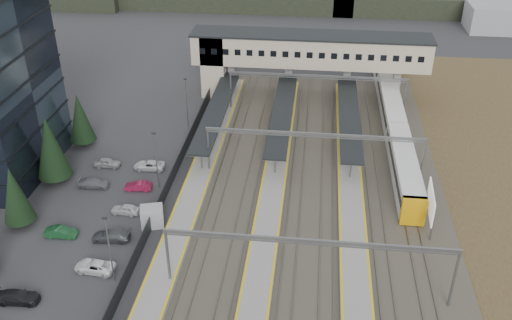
# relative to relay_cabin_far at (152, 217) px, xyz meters

# --- Properties ---
(ground) EXTENTS (220.00, 220.00, 0.00)m
(ground) POSITION_rel_relay_cabin_far_xyz_m (6.59, -1.89, -1.20)
(ground) COLOR #2B2B2D
(ground) RESTS_ON ground
(car_park) EXTENTS (10.55, 44.68, 1.29)m
(car_park) POSITION_rel_relay_cabin_far_xyz_m (-6.54, -8.94, -0.60)
(car_park) COLOR #A8A9AD
(car_park) RESTS_ON ground
(lampposts) EXTENTS (0.50, 53.25, 8.07)m
(lampposts) POSITION_rel_relay_cabin_far_xyz_m (-1.41, -0.64, 3.13)
(lampposts) COLOR slate
(lampposts) RESTS_ON ground
(fence) EXTENTS (0.08, 90.00, 2.00)m
(fence) POSITION_rel_relay_cabin_far_xyz_m (0.09, 3.11, -0.20)
(fence) COLOR #26282B
(fence) RESTS_ON ground
(relay_cabin_far) EXTENTS (3.12, 2.82, 2.40)m
(relay_cabin_far) POSITION_rel_relay_cabin_far_xyz_m (0.00, 0.00, 0.00)
(relay_cabin_far) COLOR #97999B
(relay_cabin_far) RESTS_ON ground
(rail_corridor) EXTENTS (34.00, 90.00, 0.92)m
(rail_corridor) POSITION_rel_relay_cabin_far_xyz_m (15.93, 3.11, -0.91)
(rail_corridor) COLOR #3C3830
(rail_corridor) RESTS_ON ground
(canopies) EXTENTS (23.10, 30.00, 3.28)m
(canopies) POSITION_rel_relay_cabin_far_xyz_m (13.59, 25.11, 2.72)
(canopies) COLOR black
(canopies) RESTS_ON ground
(footbridge) EXTENTS (40.40, 6.40, 11.20)m
(footbridge) POSITION_rel_relay_cabin_far_xyz_m (14.30, 40.10, 6.73)
(footbridge) COLOR beige
(footbridge) RESTS_ON ground
(gantries) EXTENTS (28.40, 62.28, 7.17)m
(gantries) POSITION_rel_relay_cabin_far_xyz_m (18.59, 1.11, 4.79)
(gantries) COLOR slate
(gantries) RESTS_ON ground
(train) EXTENTS (2.90, 60.65, 3.65)m
(train) POSITION_rel_relay_cabin_far_xyz_m (30.59, 33.00, 0.88)
(train) COLOR silver
(train) RESTS_ON ground
(billboard) EXTENTS (0.56, 6.14, 5.25)m
(billboard) POSITION_rel_relay_cabin_far_xyz_m (32.34, 3.07, 2.34)
(billboard) COLOR slate
(billboard) RESTS_ON ground
(treeline_far) EXTENTS (170.00, 19.00, 7.00)m
(treeline_far) POSITION_rel_relay_cabin_far_xyz_m (30.40, 90.38, 1.75)
(treeline_far) COLOR black
(treeline_far) RESTS_ON ground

